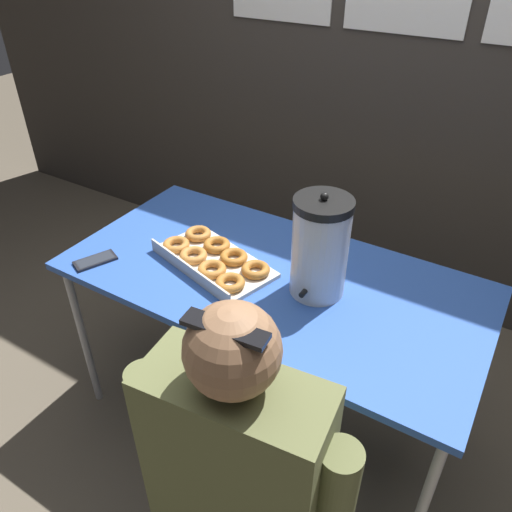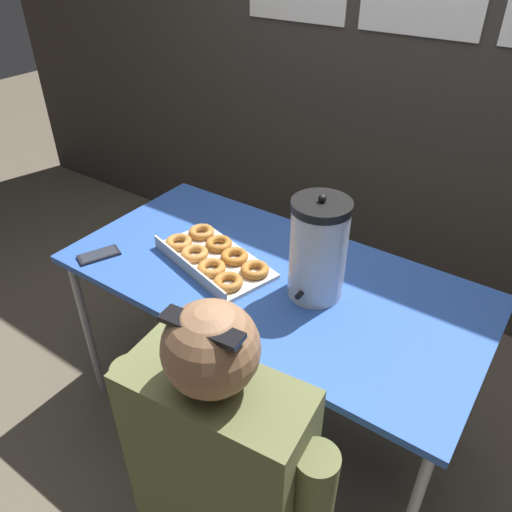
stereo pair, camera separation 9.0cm
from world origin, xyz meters
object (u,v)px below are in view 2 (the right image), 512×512
(coffee_urn, at_px, (318,249))
(cell_phone, at_px, (99,255))
(donut_box, at_px, (214,257))
(person_seated, at_px, (221,492))

(coffee_urn, height_order, cell_phone, coffee_urn)
(cell_phone, bearing_deg, coffee_urn, 43.29)
(donut_box, xyz_separation_m, person_seated, (0.50, -0.61, -0.22))
(donut_box, height_order, coffee_urn, coffee_urn)
(donut_box, xyz_separation_m, coffee_urn, (0.40, 0.06, 0.16))
(cell_phone, bearing_deg, person_seated, -0.03)
(donut_box, bearing_deg, cell_phone, -134.31)
(donut_box, distance_m, coffee_urn, 0.43)
(donut_box, height_order, cell_phone, donut_box)
(cell_phone, relative_size, person_seated, 0.14)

